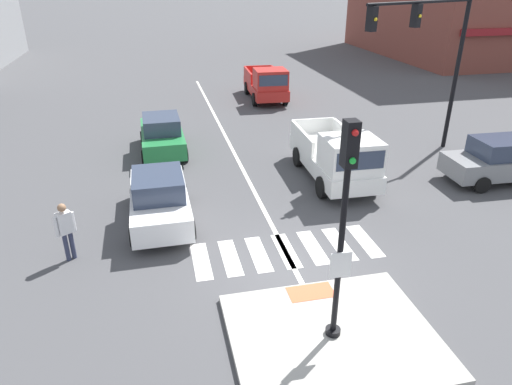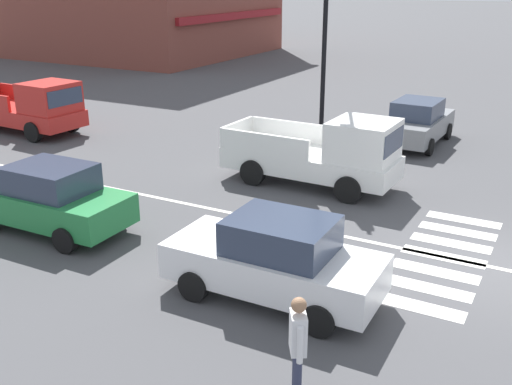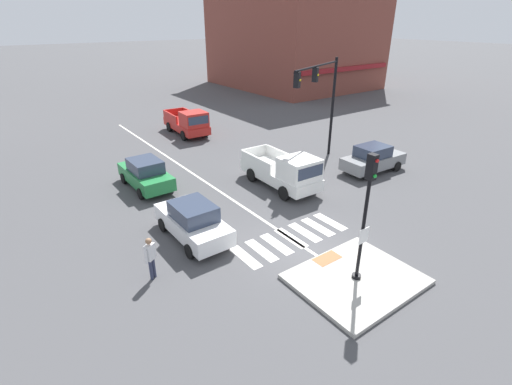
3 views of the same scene
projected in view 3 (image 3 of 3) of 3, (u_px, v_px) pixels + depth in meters
The scene contains 20 objects.
ground_plane at pixel (307, 249), 15.16m from camera, with size 300.00×300.00×0.00m, color #474749.
traffic_island at pixel (356, 279), 13.28m from camera, with size 4.30×3.54×0.15m, color #A3A099.
tactile_pad_front at pixel (327, 258), 14.29m from camera, with size 1.10×0.60×0.01m, color #DB5B38.
signal_pole at pixel (366, 208), 12.06m from camera, with size 0.44×0.38×4.63m.
crosswalk_stripe_a at pixel (245, 257), 14.63m from camera, with size 0.44×1.80×0.01m, color silver.
crosswalk_stripe_b at pixel (261, 250), 15.06m from camera, with size 0.44×1.80×0.01m, color silver.
crosswalk_stripe_c at pixel (277, 244), 15.48m from camera, with size 0.44×1.80×0.01m, color silver.
crosswalk_stripe_d at pixel (291, 238), 15.90m from camera, with size 0.44×1.80×0.01m, color silver.
crosswalk_stripe_e at pixel (305, 232), 16.32m from camera, with size 0.44×1.80×0.01m, color silver.
crosswalk_stripe_f at pixel (318, 227), 16.74m from camera, with size 0.44×1.80×0.01m, color silver.
crosswalk_stripe_g at pixel (330, 222), 17.16m from camera, with size 0.44×1.80×0.01m, color silver.
lane_centre_line at pixel (193, 174), 22.47m from camera, with size 0.14×28.00×0.01m, color silver.
traffic_light_mast at pixel (323, 92), 22.42m from camera, with size 5.46×2.37×6.33m.
building_corner_right at pixel (294, 28), 48.99m from camera, with size 16.49×19.71×14.64m.
car_grey_cross_right at pixel (373, 159), 22.48m from camera, with size 4.16×1.96×1.64m.
car_white_westbound_near at pixel (193, 221), 15.59m from camera, with size 1.87×4.11×1.64m.
car_green_westbound_far at pixel (146, 174), 20.32m from camera, with size 1.90×4.13×1.64m.
pickup_truck_white_eastbound_mid at pixel (285, 172), 20.11m from camera, with size 2.15×5.14×2.08m.
pickup_truck_red_eastbound_distant at pixel (188, 123), 29.43m from camera, with size 2.25×5.19×2.08m.
pedestrian_at_curb_left at pixel (150, 255), 13.05m from camera, with size 0.48×0.38×1.67m.
Camera 3 is at (-9.18, -9.09, 8.52)m, focal length 26.13 mm.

